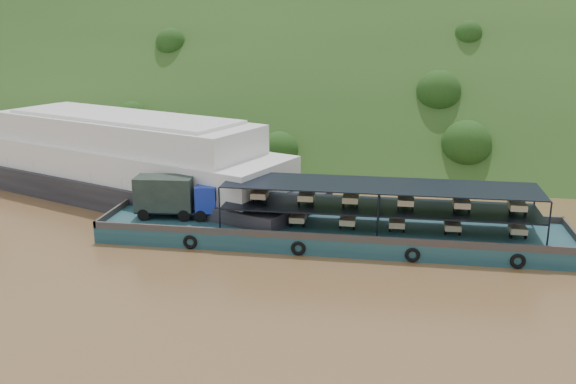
# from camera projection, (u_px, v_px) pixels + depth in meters

# --- Properties ---
(ground) EXTENTS (160.00, 160.00, 0.00)m
(ground) POSITION_uv_depth(u_px,v_px,m) (308.00, 245.00, 47.82)
(ground) COLOR brown
(ground) RESTS_ON ground
(hillside) EXTENTS (140.00, 39.60, 39.60)m
(hillside) POSITION_uv_depth(u_px,v_px,m) (345.00, 148.00, 82.03)
(hillside) COLOR #1D3714
(hillside) RESTS_ON ground
(cargo_barge) EXTENTS (35.00, 7.18, 4.54)m
(cargo_barge) POSITION_uv_depth(u_px,v_px,m) (320.00, 226.00, 48.62)
(cargo_barge) COLOR #133844
(cargo_barge) RESTS_ON ground
(passenger_ferry) EXTENTS (39.20, 23.43, 7.78)m
(passenger_ferry) POSITION_uv_depth(u_px,v_px,m) (126.00, 162.00, 59.52)
(passenger_ferry) COLOR black
(passenger_ferry) RESTS_ON ground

